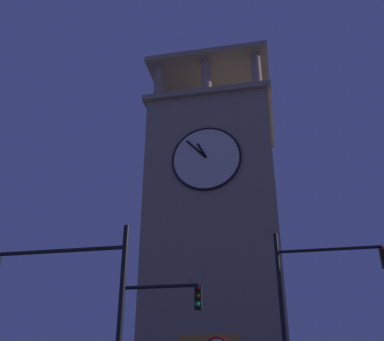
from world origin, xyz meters
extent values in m
cube|color=gray|center=(-1.23, -3.45, 9.70)|extent=(8.24, 8.06, 19.39)
cube|color=gray|center=(-1.23, -3.45, 19.59)|extent=(8.84, 8.66, 0.40)
cylinder|color=gray|center=(-4.75, -0.02, 21.31)|extent=(0.70, 0.70, 3.03)
cylinder|color=gray|center=(-1.23, -0.02, 21.31)|extent=(0.70, 0.70, 3.03)
cylinder|color=gray|center=(2.29, -0.02, 21.31)|extent=(0.70, 0.70, 3.03)
cylinder|color=gray|center=(-4.75, -6.88, 21.31)|extent=(0.70, 0.70, 3.03)
cylinder|color=gray|center=(-1.23, -6.88, 21.31)|extent=(0.70, 0.70, 3.03)
cylinder|color=gray|center=(2.29, -6.88, 21.31)|extent=(0.70, 0.70, 3.03)
cube|color=gray|center=(-1.23, -3.45, 23.02)|extent=(8.84, 8.66, 0.40)
cylinder|color=black|center=(-1.23, -3.45, 24.60)|extent=(0.12, 0.12, 2.74)
cylinder|color=silver|center=(-1.23, 0.64, 14.48)|extent=(4.32, 0.12, 4.32)
torus|color=black|center=(-1.23, 0.66, 14.48)|extent=(4.48, 0.16, 4.48)
cube|color=black|center=(-0.96, 0.74, 15.01)|extent=(0.64, 0.06, 1.11)
cube|color=black|center=(-0.61, 0.74, 15.15)|extent=(1.34, 0.06, 1.43)
cylinder|color=black|center=(-1.10, 10.24, 4.58)|extent=(2.64, 0.12, 0.12)
cube|color=black|center=(-2.42, 10.24, 4.15)|extent=(0.22, 0.30, 0.75)
sphere|color=#360505|center=(-2.42, 10.42, 4.43)|extent=(0.16, 0.16, 0.16)
sphere|color=#392705|center=(-2.42, 10.42, 4.18)|extent=(0.16, 0.16, 0.16)
sphere|color=#18C154|center=(-2.42, 10.42, 3.93)|extent=(0.16, 0.16, 0.16)
cylinder|color=black|center=(-5.09, 7.82, 3.49)|extent=(0.16, 0.16, 6.97)
cylinder|color=black|center=(-7.03, 7.82, 6.22)|extent=(3.88, 0.12, 0.12)
cube|color=black|center=(-8.97, 7.82, 5.80)|extent=(0.22, 0.30, 0.75)
sphere|color=red|center=(-8.97, 8.00, 6.07)|extent=(0.16, 0.16, 0.16)
cylinder|color=black|center=(-0.83, 13.22, 2.88)|extent=(0.16, 0.16, 5.76)
cylinder|color=black|center=(1.22, 13.22, 5.11)|extent=(4.10, 0.12, 0.12)
camera|label=1|loc=(-5.09, 24.92, 1.50)|focal=41.24mm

